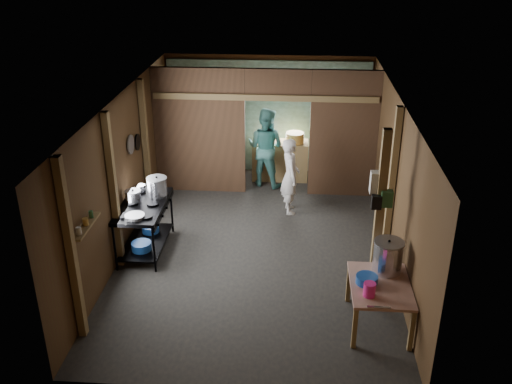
# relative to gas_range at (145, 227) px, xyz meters

# --- Properties ---
(floor) EXTENTS (4.50, 7.00, 0.00)m
(floor) POSITION_rel_gas_range_xyz_m (1.88, 0.33, -0.43)
(floor) COLOR #242424
(floor) RESTS_ON ground
(ceiling) EXTENTS (4.50, 7.00, 0.00)m
(ceiling) POSITION_rel_gas_range_xyz_m (1.88, 0.33, 2.17)
(ceiling) COLOR #32302D
(ceiling) RESTS_ON ground
(wall_back) EXTENTS (4.50, 0.00, 2.60)m
(wall_back) POSITION_rel_gas_range_xyz_m (1.88, 3.83, 0.87)
(wall_back) COLOR #463119
(wall_back) RESTS_ON ground
(wall_front) EXTENTS (4.50, 0.00, 2.60)m
(wall_front) POSITION_rel_gas_range_xyz_m (1.88, -3.17, 0.87)
(wall_front) COLOR #463119
(wall_front) RESTS_ON ground
(wall_left) EXTENTS (0.00, 7.00, 2.60)m
(wall_left) POSITION_rel_gas_range_xyz_m (-0.37, 0.33, 0.87)
(wall_left) COLOR #463119
(wall_left) RESTS_ON ground
(wall_right) EXTENTS (0.00, 7.00, 2.60)m
(wall_right) POSITION_rel_gas_range_xyz_m (4.13, 0.33, 0.87)
(wall_right) COLOR #463119
(wall_right) RESTS_ON ground
(partition_left) EXTENTS (1.85, 0.10, 2.60)m
(partition_left) POSITION_rel_gas_range_xyz_m (0.55, 2.53, 0.87)
(partition_left) COLOR brown
(partition_left) RESTS_ON floor
(partition_right) EXTENTS (1.35, 0.10, 2.60)m
(partition_right) POSITION_rel_gas_range_xyz_m (3.46, 2.53, 0.87)
(partition_right) COLOR brown
(partition_right) RESTS_ON floor
(partition_header) EXTENTS (1.30, 0.10, 0.60)m
(partition_header) POSITION_rel_gas_range_xyz_m (2.13, 2.53, 1.87)
(partition_header) COLOR brown
(partition_header) RESTS_ON wall_back
(turquoise_panel) EXTENTS (4.40, 0.06, 2.50)m
(turquoise_panel) POSITION_rel_gas_range_xyz_m (1.88, 3.77, 0.82)
(turquoise_panel) COLOR #90C5C6
(turquoise_panel) RESTS_ON wall_back
(back_counter) EXTENTS (1.20, 0.50, 0.85)m
(back_counter) POSITION_rel_gas_range_xyz_m (2.18, 3.28, -0.01)
(back_counter) COLOR olive
(back_counter) RESTS_ON floor
(wall_clock) EXTENTS (0.20, 0.03, 0.20)m
(wall_clock) POSITION_rel_gas_range_xyz_m (2.13, 3.73, 1.47)
(wall_clock) COLOR beige
(wall_clock) RESTS_ON wall_back
(post_left_a) EXTENTS (0.10, 0.12, 2.60)m
(post_left_a) POSITION_rel_gas_range_xyz_m (-0.30, -2.27, 0.87)
(post_left_a) COLOR olive
(post_left_a) RESTS_ON floor
(post_left_b) EXTENTS (0.10, 0.12, 2.60)m
(post_left_b) POSITION_rel_gas_range_xyz_m (-0.30, -0.47, 0.87)
(post_left_b) COLOR olive
(post_left_b) RESTS_ON floor
(post_left_c) EXTENTS (0.10, 0.12, 2.60)m
(post_left_c) POSITION_rel_gas_range_xyz_m (-0.30, 1.53, 0.87)
(post_left_c) COLOR olive
(post_left_c) RESTS_ON floor
(post_right) EXTENTS (0.10, 0.12, 2.60)m
(post_right) POSITION_rel_gas_range_xyz_m (4.06, 0.13, 0.87)
(post_right) COLOR olive
(post_right) RESTS_ON floor
(post_free) EXTENTS (0.12, 0.12, 2.60)m
(post_free) POSITION_rel_gas_range_xyz_m (3.73, -0.97, 0.87)
(post_free) COLOR olive
(post_free) RESTS_ON floor
(cross_beam) EXTENTS (4.40, 0.12, 0.12)m
(cross_beam) POSITION_rel_gas_range_xyz_m (1.88, 2.48, 1.62)
(cross_beam) COLOR olive
(cross_beam) RESTS_ON wall_left
(pan_lid_big) EXTENTS (0.03, 0.34, 0.34)m
(pan_lid_big) POSITION_rel_gas_range_xyz_m (-0.33, 0.73, 1.22)
(pan_lid_big) COLOR gray
(pan_lid_big) RESTS_ON wall_left
(pan_lid_small) EXTENTS (0.03, 0.30, 0.30)m
(pan_lid_small) POSITION_rel_gas_range_xyz_m (-0.33, 1.13, 1.12)
(pan_lid_small) COLOR black
(pan_lid_small) RESTS_ON wall_left
(wall_shelf) EXTENTS (0.14, 0.80, 0.03)m
(wall_shelf) POSITION_rel_gas_range_xyz_m (-0.27, -1.77, 0.97)
(wall_shelf) COLOR olive
(wall_shelf) RESTS_ON wall_left
(jar_white) EXTENTS (0.07, 0.07, 0.10)m
(jar_white) POSITION_rel_gas_range_xyz_m (-0.27, -2.02, 1.03)
(jar_white) COLOR beige
(jar_white) RESTS_ON wall_shelf
(jar_yellow) EXTENTS (0.08, 0.08, 0.10)m
(jar_yellow) POSITION_rel_gas_range_xyz_m (-0.27, -1.77, 1.03)
(jar_yellow) COLOR #B48637
(jar_yellow) RESTS_ON wall_shelf
(jar_green) EXTENTS (0.06, 0.06, 0.10)m
(jar_green) POSITION_rel_gas_range_xyz_m (-0.27, -1.55, 1.03)
(jar_green) COLOR #28572F
(jar_green) RESTS_ON wall_shelf
(bag_white) EXTENTS (0.22, 0.15, 0.32)m
(bag_white) POSITION_rel_gas_range_xyz_m (3.68, -0.89, 1.35)
(bag_white) COLOR beige
(bag_white) RESTS_ON post_free
(bag_green) EXTENTS (0.16, 0.12, 0.24)m
(bag_green) POSITION_rel_gas_range_xyz_m (3.80, -1.03, 1.17)
(bag_green) COLOR #28572F
(bag_green) RESTS_ON post_free
(bag_black) EXTENTS (0.14, 0.10, 0.20)m
(bag_black) POSITION_rel_gas_range_xyz_m (3.66, -1.05, 1.12)
(bag_black) COLOR black
(bag_black) RESTS_ON post_free
(gas_range) EXTENTS (0.76, 1.47, 0.87)m
(gas_range) POSITION_rel_gas_range_xyz_m (0.00, 0.00, 0.00)
(gas_range) COLOR black
(gas_range) RESTS_ON floor
(prep_table) EXTENTS (0.81, 1.12, 0.66)m
(prep_table) POSITION_rel_gas_range_xyz_m (3.71, -1.76, -0.10)
(prep_table) COLOR tan
(prep_table) RESTS_ON floor
(stove_pot_large) EXTENTS (0.46, 0.46, 0.35)m
(stove_pot_large) POSITION_rel_gas_range_xyz_m (0.17, 0.36, 0.59)
(stove_pot_large) COLOR silver
(stove_pot_large) RESTS_ON gas_range
(stove_pot_med) EXTENTS (0.32, 0.32, 0.23)m
(stove_pot_med) POSITION_rel_gas_range_xyz_m (-0.17, 0.07, 0.53)
(stove_pot_med) COLOR silver
(stove_pot_med) RESTS_ON gas_range
(stove_saucepan) EXTENTS (0.18, 0.18, 0.10)m
(stove_saucepan) POSITION_rel_gas_range_xyz_m (-0.17, 0.54, 0.49)
(stove_saucepan) COLOR silver
(stove_saucepan) RESTS_ON gas_range
(frying_pan) EXTENTS (0.47, 0.61, 0.07)m
(frying_pan) POSITION_rel_gas_range_xyz_m (0.00, -0.49, 0.46)
(frying_pan) COLOR gray
(frying_pan) RESTS_ON gas_range
(blue_tub_front) EXTENTS (0.33, 0.33, 0.14)m
(blue_tub_front) POSITION_rel_gas_range_xyz_m (0.00, -0.29, -0.20)
(blue_tub_front) COLOR #1A499F
(blue_tub_front) RESTS_ON gas_range
(blue_tub_back) EXTENTS (0.30, 0.30, 0.12)m
(blue_tub_back) POSITION_rel_gas_range_xyz_m (0.00, 0.33, -0.21)
(blue_tub_back) COLOR #1A499F
(blue_tub_back) RESTS_ON gas_range
(stock_pot) EXTENTS (0.50, 0.50, 0.49)m
(stock_pot) POSITION_rel_gas_range_xyz_m (3.83, -1.43, 0.45)
(stock_pot) COLOR silver
(stock_pot) RESTS_ON prep_table
(wash_basin) EXTENTS (0.32, 0.32, 0.11)m
(wash_basin) POSITION_rel_gas_range_xyz_m (3.52, -1.75, 0.28)
(wash_basin) COLOR #1A499F
(wash_basin) RESTS_ON prep_table
(pink_bucket) EXTENTS (0.18, 0.18, 0.19)m
(pink_bucket) POSITION_rel_gas_range_xyz_m (3.52, -2.04, 0.32)
(pink_bucket) COLOR #EF2791
(pink_bucket) RESTS_ON prep_table
(knife) EXTENTS (0.30, 0.04, 0.01)m
(knife) POSITION_rel_gas_range_xyz_m (3.62, -2.29, 0.23)
(knife) COLOR silver
(knife) RESTS_ON prep_table
(yellow_tub) EXTENTS (0.39, 0.39, 0.22)m
(yellow_tub) POSITION_rel_gas_range_xyz_m (2.49, 3.28, 0.52)
(yellow_tub) COLOR #B48637
(yellow_tub) RESTS_ON back_counter
(red_cup) EXTENTS (0.11, 0.11, 0.13)m
(red_cup) POSITION_rel_gas_range_xyz_m (2.00, 3.28, 0.48)
(red_cup) COLOR #D31944
(red_cup) RESTS_ON back_counter
(cook) EXTENTS (0.45, 0.60, 1.49)m
(cook) POSITION_rel_gas_range_xyz_m (2.42, 1.67, 0.31)
(cook) COLOR silver
(cook) RESTS_ON floor
(worker_back) EXTENTS (1.00, 0.90, 1.70)m
(worker_back) POSITION_rel_gas_range_xyz_m (1.88, 2.93, 0.41)
(worker_back) COLOR teal
(worker_back) RESTS_ON floor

